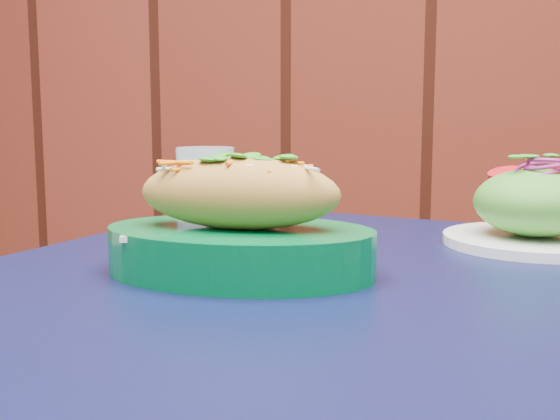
# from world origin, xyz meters

# --- Properties ---
(cafe_table) EXTENTS (0.96, 0.96, 0.75)m
(cafe_table) POSITION_xyz_m (-0.42, 1.69, 0.66)
(cafe_table) COLOR black
(cafe_table) RESTS_ON ground
(banh_mi_basket) EXTENTS (0.28, 0.18, 0.13)m
(banh_mi_basket) POSITION_xyz_m (-0.53, 1.68, 0.80)
(banh_mi_basket) COLOR #005B2A
(banh_mi_basket) RESTS_ON cafe_table
(salad_plate) EXTENTS (0.22, 0.22, 0.11)m
(salad_plate) POSITION_xyz_m (-0.23, 1.91, 0.79)
(salad_plate) COLOR white
(salad_plate) RESTS_ON cafe_table
(water_glass) EXTENTS (0.07, 0.07, 0.12)m
(water_glass) POSITION_xyz_m (-0.63, 1.85, 0.81)
(water_glass) COLOR silver
(water_glass) RESTS_ON cafe_table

